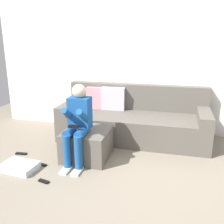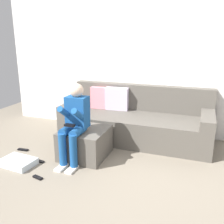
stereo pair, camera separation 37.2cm
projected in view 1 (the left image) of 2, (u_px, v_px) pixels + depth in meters
The scene contains 9 objects.
ground_plane at pixel (126, 197), 2.77m from camera, with size 7.60×7.60×0.00m, color slate.
wall_back at pixel (152, 55), 4.42m from camera, with size 5.84×0.10×2.77m, color white.
couch_sectional at pixel (133, 120), 4.36m from camera, with size 2.46×0.94×0.88m.
ottoman at pixel (87, 144), 3.65m from camera, with size 0.63×0.65×0.42m, color #59544C.
person_seated at pixel (78, 121), 3.39m from camera, with size 0.29×0.58×1.09m.
storage_bin at pixel (20, 167), 3.34m from camera, with size 0.46×0.32×0.09m, color silver.
remote_near_ottoman at pixel (44, 181), 3.06m from camera, with size 0.14×0.05×0.02m, color black.
remote_by_storage_bin at pixel (42, 164), 3.47m from camera, with size 0.14×0.04×0.02m, color black.
remote_under_side_table at pixel (21, 154), 3.79m from camera, with size 0.17×0.05×0.02m, color black.
Camera 1 is at (0.44, -2.36, 1.68)m, focal length 40.62 mm.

